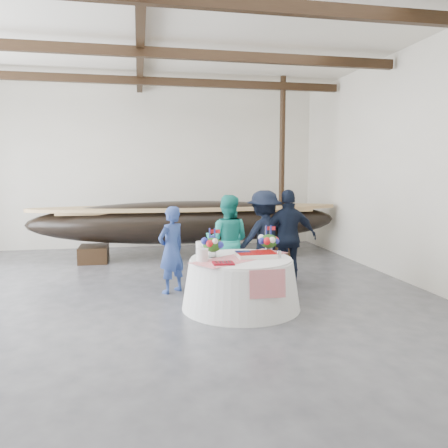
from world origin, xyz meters
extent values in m
cube|color=#3D3D42|center=(0.00, 0.00, 0.00)|extent=(10.00, 12.00, 0.01)
cube|color=silver|center=(0.00, 6.00, 2.25)|extent=(10.00, 0.02, 4.50)
cube|color=silver|center=(0.00, -6.00, 2.25)|extent=(10.00, 0.02, 4.50)
cube|color=silver|center=(5.00, 0.00, 2.25)|extent=(0.02, 12.00, 4.50)
cube|color=white|center=(0.00, 0.00, 4.50)|extent=(10.00, 12.00, 0.01)
cube|color=black|center=(0.00, 1.50, 4.25)|extent=(9.80, 0.12, 0.18)
cube|color=black|center=(0.00, 4.00, 4.25)|extent=(9.80, 0.12, 0.18)
cube|color=black|center=(0.00, 0.00, 4.38)|extent=(0.15, 11.76, 0.15)
cylinder|color=black|center=(3.50, 4.02, 2.25)|extent=(0.14, 0.14, 4.50)
cube|color=black|center=(-1.17, 4.02, 0.19)|extent=(0.67, 0.86, 0.38)
cube|color=black|center=(3.40, 4.02, 0.19)|extent=(0.67, 0.86, 0.38)
ellipsoid|color=black|center=(1.11, 4.02, 0.90)|extent=(7.62, 1.52, 1.05)
cube|color=#9E7A4C|center=(1.11, 4.02, 1.19)|extent=(6.09, 1.00, 0.06)
cone|color=white|center=(1.47, -0.11, 0.38)|extent=(1.86, 1.86, 0.77)
cylinder|color=white|center=(1.47, -0.11, 0.78)|extent=(1.58, 1.58, 0.04)
cube|color=red|center=(1.47, -0.11, 0.80)|extent=(1.74, 1.42, 0.01)
cube|color=white|center=(1.71, -0.12, 0.83)|extent=(0.60, 0.40, 0.07)
cylinder|color=white|center=(0.84, -0.26, 0.90)|extent=(0.18, 0.18, 0.19)
cylinder|color=white|center=(0.89, 0.21, 0.91)|extent=(0.18, 0.18, 0.23)
cube|color=maroon|center=(1.10, -0.53, 0.81)|extent=(0.30, 0.24, 0.03)
cone|color=silver|center=(2.05, -0.23, 0.86)|extent=(0.09, 0.09, 0.12)
imported|color=navy|center=(0.46, 0.97, 0.77)|extent=(0.67, 0.64, 1.54)
imported|color=teal|center=(1.52, 1.23, 0.86)|extent=(1.01, 0.90, 1.72)
imported|color=black|center=(2.24, 1.24, 0.90)|extent=(1.30, 0.97, 1.79)
imported|color=black|center=(2.68, 1.10, 0.91)|extent=(1.10, 0.55, 1.81)
camera|label=1|loc=(-0.08, -6.66, 2.14)|focal=35.00mm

